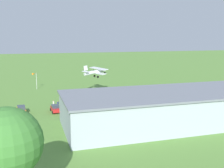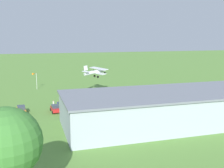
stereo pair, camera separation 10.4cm
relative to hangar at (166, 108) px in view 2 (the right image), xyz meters
The scene contains 11 objects.
ground_plane 32.35m from the hangar, 90.31° to the right, with size 400.00×400.00×0.00m, color #568438.
hangar is the anchor object (origin of this frame).
biplane 30.46m from the hangar, 76.73° to the right, with size 7.60×8.40×3.67m.
car_red 24.58m from the hangar, 35.73° to the right, with size 2.19×4.16×1.59m.
car_orange 31.17m from the hangar, 29.31° to the right, with size 2.31×4.60×1.69m.
person_by_parked_cars 26.17m from the hangar, 43.44° to the right, with size 0.54×0.54×1.67m.
person_watching_takeoff 21.50m from the hangar, 67.36° to the right, with size 0.47×0.47×1.62m.
person_at_fence_line 21.36m from the hangar, 48.28° to the right, with size 0.54×0.54×1.65m.
person_walking_on_apron 27.20m from the hangar, 42.74° to the right, with size 0.52×0.52×1.72m.
tree_behind_hangar_left 34.92m from the hangar, 38.50° to the left, with size 6.45×6.45×10.75m.
windsock 49.12m from the hangar, 61.15° to the right, with size 1.40×1.39×5.34m.
Camera 2 is at (24.86, 78.06, 16.75)m, focal length 43.73 mm.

